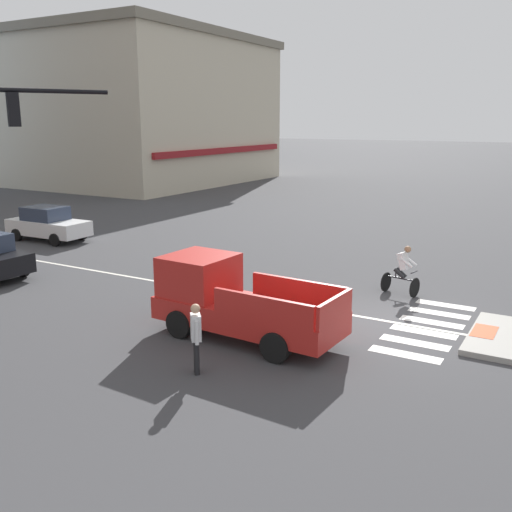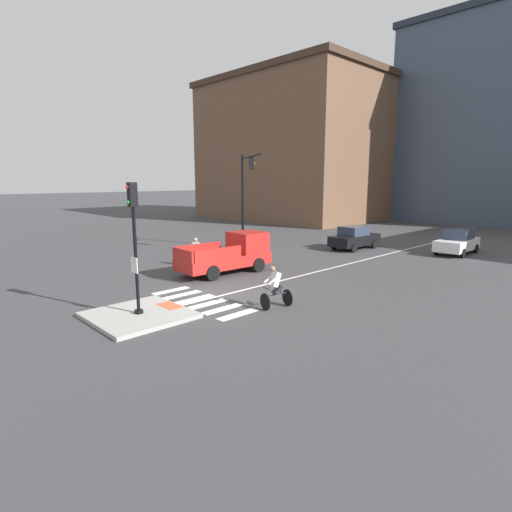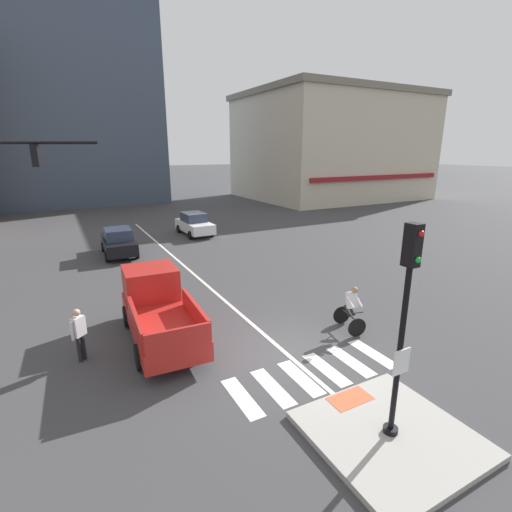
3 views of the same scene
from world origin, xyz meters
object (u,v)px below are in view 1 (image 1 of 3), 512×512
at_px(pedestrian_at_curb_left, 196,333).
at_px(cyclist, 403,269).
at_px(pickup_truck_red_westbound_near, 233,301).
at_px(car_white_eastbound_distant, 48,224).

bearing_deg(pedestrian_at_curb_left, cyclist, -15.40).
bearing_deg(pedestrian_at_curb_left, pickup_truck_red_westbound_near, 12.89).
bearing_deg(car_white_eastbound_distant, pedestrian_at_curb_left, -120.25).
xyz_separation_m(car_white_eastbound_distant, pickup_truck_red_westbound_near, (-6.30, -14.46, 0.17)).
bearing_deg(cyclist, pickup_truck_red_westbound_near, 154.17).
height_order(pickup_truck_red_westbound_near, pedestrian_at_curb_left, pickup_truck_red_westbound_near).
bearing_deg(car_white_eastbound_distant, pickup_truck_red_westbound_near, -113.53).
bearing_deg(pickup_truck_red_westbound_near, car_white_eastbound_distant, 66.47).
bearing_deg(cyclist, car_white_eastbound_distant, 88.90).
bearing_deg(pedestrian_at_curb_left, car_white_eastbound_distant, 59.75).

